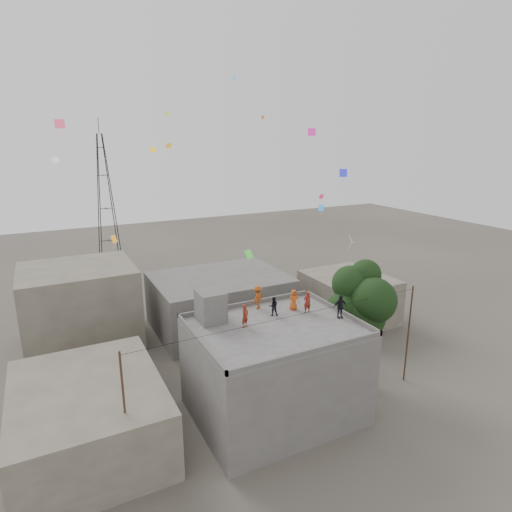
{
  "coord_description": "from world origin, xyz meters",
  "views": [
    {
      "loc": [
        -12.08,
        -21.14,
        17.32
      ],
      "look_at": [
        -0.79,
        1.03,
        10.48
      ],
      "focal_mm": 30.0,
      "sensor_mm": 36.0,
      "label": 1
    }
  ],
  "objects_px": {
    "tree": "(362,303)",
    "transmission_tower": "(106,201)",
    "stair_head_box": "(211,306)",
    "person_red_adult": "(307,302)",
    "person_dark_adult": "(340,307)"
  },
  "relations": [
    {
      "from": "stair_head_box",
      "to": "person_red_adult",
      "type": "bearing_deg",
      "value": -14.42
    },
    {
      "from": "tree",
      "to": "person_dark_adult",
      "type": "bearing_deg",
      "value": -156.0
    },
    {
      "from": "stair_head_box",
      "to": "tree",
      "type": "distance_m",
      "value": 10.8
    },
    {
      "from": "tree",
      "to": "transmission_tower",
      "type": "xyz_separation_m",
      "value": [
        -11.37,
        39.4,
        2.97
      ]
    },
    {
      "from": "stair_head_box",
      "to": "person_dark_adult",
      "type": "distance_m",
      "value": 8.3
    },
    {
      "from": "tree",
      "to": "transmission_tower",
      "type": "distance_m",
      "value": 41.12
    },
    {
      "from": "person_dark_adult",
      "to": "stair_head_box",
      "type": "bearing_deg",
      "value": 163.41
    },
    {
      "from": "tree",
      "to": "person_red_adult",
      "type": "height_order",
      "value": "tree"
    },
    {
      "from": "stair_head_box",
      "to": "person_dark_adult",
      "type": "xyz_separation_m",
      "value": [
        7.6,
        -3.33,
        -0.22
      ]
    },
    {
      "from": "stair_head_box",
      "to": "person_red_adult",
      "type": "distance_m",
      "value": 6.42
    },
    {
      "from": "tree",
      "to": "transmission_tower",
      "type": "height_order",
      "value": "transmission_tower"
    },
    {
      "from": "stair_head_box",
      "to": "transmission_tower",
      "type": "distance_m",
      "value": 37.46
    },
    {
      "from": "stair_head_box",
      "to": "person_red_adult",
      "type": "xyz_separation_m",
      "value": [
        6.22,
        -1.6,
        -0.26
      ]
    },
    {
      "from": "tree",
      "to": "person_red_adult",
      "type": "relative_size",
      "value": 6.15
    },
    {
      "from": "tree",
      "to": "person_red_adult",
      "type": "xyz_separation_m",
      "value": [
        -4.35,
        0.41,
        0.74
      ]
    }
  ]
}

